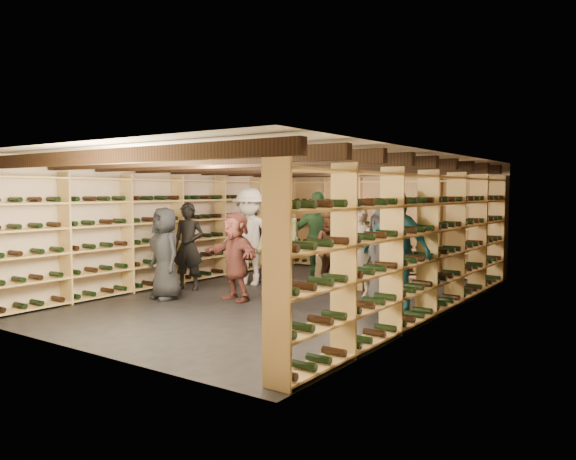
% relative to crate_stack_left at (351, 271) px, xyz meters
% --- Properties ---
extents(ground, '(8.00, 8.00, 0.00)m').
position_rel_crate_stack_left_xyz_m(ground, '(-0.53, -1.45, -0.34)').
color(ground, black).
rests_on(ground, ground).
extents(walls, '(5.52, 8.02, 2.40)m').
position_rel_crate_stack_left_xyz_m(walls, '(-0.53, -1.45, 0.86)').
color(walls, beige).
rests_on(walls, ground).
extents(ceiling, '(5.50, 8.00, 0.01)m').
position_rel_crate_stack_left_xyz_m(ceiling, '(-0.53, -1.45, 2.06)').
color(ceiling, beige).
rests_on(ceiling, walls).
extents(ceiling_joists, '(5.40, 7.12, 0.18)m').
position_rel_crate_stack_left_xyz_m(ceiling_joists, '(-0.53, -1.45, 1.92)').
color(ceiling_joists, black).
rests_on(ceiling_joists, ground).
extents(wine_rack_left, '(0.32, 7.50, 2.15)m').
position_rel_crate_stack_left_xyz_m(wine_rack_left, '(-3.10, -1.45, 0.74)').
color(wine_rack_left, tan).
rests_on(wine_rack_left, ground).
extents(wine_rack_right, '(0.32, 7.50, 2.15)m').
position_rel_crate_stack_left_xyz_m(wine_rack_right, '(2.04, -1.45, 0.74)').
color(wine_rack_right, tan).
rests_on(wine_rack_right, ground).
extents(wine_rack_back, '(4.70, 0.30, 2.15)m').
position_rel_crate_stack_left_xyz_m(wine_rack_back, '(-0.53, 2.38, 0.73)').
color(wine_rack_back, tan).
rests_on(wine_rack_back, ground).
extents(crate_stack_left, '(0.58, 0.47, 0.68)m').
position_rel_crate_stack_left_xyz_m(crate_stack_left, '(0.00, 0.00, 0.00)').
color(crate_stack_left, tan).
rests_on(crate_stack_left, ground).
extents(crate_stack_right, '(0.59, 0.51, 0.51)m').
position_rel_crate_stack_left_xyz_m(crate_stack_right, '(-1.00, 0.62, -0.08)').
color(crate_stack_right, tan).
rests_on(crate_stack_right, ground).
extents(crate_loose, '(0.58, 0.47, 0.17)m').
position_rel_crate_stack_left_xyz_m(crate_loose, '(0.91, 0.98, -0.25)').
color(crate_loose, tan).
rests_on(crate_loose, ground).
extents(person_0, '(0.87, 0.68, 1.57)m').
position_rel_crate_stack_left_xyz_m(person_0, '(-2.09, -2.73, 0.44)').
color(person_0, black).
rests_on(person_0, ground).
extents(person_1, '(0.69, 0.58, 1.63)m').
position_rel_crate_stack_left_xyz_m(person_1, '(-2.41, -1.86, 0.47)').
color(person_1, black).
rests_on(person_1, ground).
extents(person_2, '(1.08, 0.95, 1.87)m').
position_rel_crate_stack_left_xyz_m(person_2, '(-0.41, -1.77, 0.60)').
color(person_2, brown).
rests_on(person_2, ground).
extents(person_4, '(1.13, 0.56, 1.87)m').
position_rel_crate_stack_left_xyz_m(person_4, '(1.65, -1.68, 0.59)').
color(person_4, '#1C5D75').
rests_on(person_4, ground).
extents(person_5, '(1.46, 0.81, 1.50)m').
position_rel_crate_stack_left_xyz_m(person_5, '(-1.04, -2.13, 0.41)').
color(person_5, brown).
rests_on(person_5, ground).
extents(person_6, '(0.84, 0.57, 1.65)m').
position_rel_crate_stack_left_xyz_m(person_6, '(-1.65, -0.26, 0.49)').
color(person_6, '#27234E').
rests_on(person_6, ground).
extents(person_7, '(0.57, 0.38, 1.56)m').
position_rel_crate_stack_left_xyz_m(person_7, '(0.47, -0.54, 0.44)').
color(person_7, gray).
rests_on(person_7, ground).
extents(person_8, '(0.80, 0.67, 1.50)m').
position_rel_crate_stack_left_xyz_m(person_8, '(-0.08, -0.57, 0.41)').
color(person_8, '#432717').
rests_on(person_8, ground).
extents(person_9, '(1.40, 1.10, 1.90)m').
position_rel_crate_stack_left_xyz_m(person_9, '(-1.83, -0.78, 0.61)').
color(person_9, '#AAA39B').
rests_on(person_9, ground).
extents(person_10, '(1.16, 0.71, 1.84)m').
position_rel_crate_stack_left_xyz_m(person_10, '(-0.65, -0.15, 0.58)').
color(person_10, '#214424').
rests_on(person_10, ground).
extents(person_12, '(0.91, 0.76, 1.58)m').
position_rel_crate_stack_left_xyz_m(person_12, '(1.26, -1.29, 0.45)').
color(person_12, '#2D2D32').
rests_on(person_12, ground).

